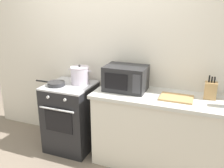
% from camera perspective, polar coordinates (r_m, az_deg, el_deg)
% --- Properties ---
extents(back_wall, '(4.40, 0.10, 2.50)m').
position_cam_1_polar(back_wall, '(3.23, 3.25, 6.04)').
color(back_wall, silver).
rests_on(back_wall, ground_plane).
extents(lower_cabinet_right, '(1.64, 0.56, 0.88)m').
position_cam_1_polar(lower_cabinet_right, '(3.06, 11.77, -11.31)').
color(lower_cabinet_right, beige).
rests_on(lower_cabinet_right, ground_plane).
extents(countertop_right, '(1.70, 0.60, 0.04)m').
position_cam_1_polar(countertop_right, '(2.87, 12.36, -3.27)').
color(countertop_right, beige).
rests_on(countertop_right, lower_cabinet_right).
extents(stove, '(0.60, 0.64, 0.92)m').
position_cam_1_polar(stove, '(3.42, -9.48, -7.46)').
color(stove, black).
rests_on(stove, ground_plane).
extents(stock_pot, '(0.33, 0.25, 0.25)m').
position_cam_1_polar(stock_pot, '(3.25, -7.48, 2.07)').
color(stock_pot, silver).
rests_on(stock_pot, stove).
extents(frying_pan, '(0.42, 0.22, 0.05)m').
position_cam_1_polar(frying_pan, '(3.24, -12.94, 0.07)').
color(frying_pan, '#28282B').
rests_on(frying_pan, stove).
extents(microwave, '(0.50, 0.37, 0.30)m').
position_cam_1_polar(microwave, '(2.97, 3.23, 1.39)').
color(microwave, '#232326').
rests_on(microwave, countertop_right).
extents(cutting_board, '(0.36, 0.26, 0.02)m').
position_cam_1_polar(cutting_board, '(2.82, 14.75, -3.14)').
color(cutting_board, tan).
rests_on(cutting_board, countertop_right).
extents(knife_block, '(0.13, 0.10, 0.27)m').
position_cam_1_polar(knife_block, '(2.91, 21.94, -1.37)').
color(knife_block, tan).
rests_on(knife_block, countertop_right).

